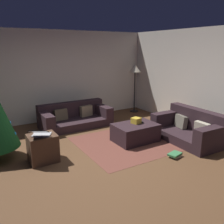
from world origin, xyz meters
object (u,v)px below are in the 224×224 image
Objects in this scene: side_table at (43,148)px; gift_box at (136,121)px; corner_lamp at (135,72)px; couch_right at (190,129)px; laptop at (41,134)px; book_stack at (175,155)px; couch_left at (74,117)px; ottoman at (135,133)px; tv_remote at (141,122)px.

gift_box is at bearing -0.41° from side_table.
couch_right is at bearing -98.82° from corner_lamp.
book_stack is (2.33, -1.10, -0.54)m from laptop.
couch_left is 10.27× the size of gift_box.
laptop is (-0.03, -0.06, 0.32)m from side_table.
gift_box reaches higher than book_stack.
book_stack is (2.30, -1.16, -0.22)m from side_table.
couch_right is 1.66× the size of ottoman.
couch_right is 3.20× the size of laptop.
tv_remote is 1.21m from book_stack.
gift_box is 0.12× the size of corner_lamp.
couch_right is 3.35m from laptop.
gift_box is 0.37× the size of laptop.
gift_box is 0.17m from tv_remote.
couch_right is at bearing -25.29° from tv_remote.
couch_left is 1.17× the size of couch_right.
couch_left is at bearing -170.40° from corner_lamp.
side_table is at bearing -169.38° from tv_remote.
corner_lamp is (3.71, 2.17, 0.76)m from laptop.
gift_box reaches higher than side_table.
gift_box is at bearing -166.68° from tv_remote.
side_table is 0.34× the size of corner_lamp.
book_stack is at bearing -81.01° from tv_remote.
tv_remote is (-0.92, 0.67, 0.14)m from couch_right.
tv_remote is at bearing 55.37° from couch_right.
couch_right is at bearing -31.64° from gift_box.
corner_lamp is at bearing 30.29° from laptop.
tv_remote is 2.34m from side_table.
couch_left is at bearing 51.85° from side_table.
gift_box is 1.23m from book_stack.
couch_left is at bearing 52.12° from laptop.
ottoman is 2.19m from laptop.
couch_left is at bearing 115.44° from gift_box.
side_table is at bearing 61.26° from laptop.
couch_right is at bearing 127.78° from couch_left.
couch_right is at bearing -28.32° from ottoman.
couch_left reaches higher than book_stack.
gift_box reaches higher than tv_remote.
couch_right is 1.09m from book_stack.
couch_right reaches higher than tv_remote.
ottoman is 5.28× the size of gift_box.
corner_lamp is (2.33, 0.39, 1.10)m from couch_left.
gift_box is (0.05, 0.05, 0.27)m from ottoman.
book_stack is at bearing 118.27° from couch_right.
book_stack is 0.19× the size of corner_lamp.
book_stack is (-0.95, -0.48, -0.24)m from couch_right.
tv_remote is 0.30× the size of side_table.
ottoman is 0.62× the size of corner_lamp.
couch_left is 1.95m from ottoman.
laptop reaches higher than gift_box.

